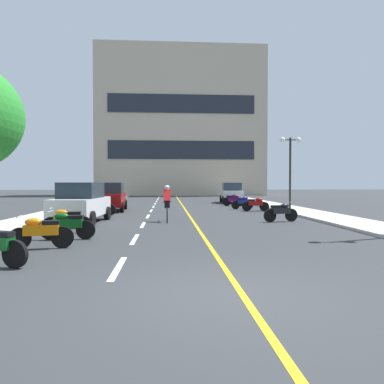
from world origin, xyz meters
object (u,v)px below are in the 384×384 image
at_px(parked_car_near, 81,203).
at_px(motorcycle_10, 232,199).
at_px(motorcycle_1, 41,232).
at_px(motorcycle_8, 243,202).
at_px(motorcycle_4, 281,212).
at_px(motorcycle_7, 256,204).
at_px(parked_car_mid, 110,197).
at_px(parked_car_far, 232,193).
at_px(cyclist_rider, 167,203).
at_px(street_lamp_mid, 290,156).
at_px(motorcycle_6, 102,206).
at_px(motorcycle_5, 97,208).
at_px(motorcycle_3, 67,220).
at_px(motorcycle_2, 68,225).
at_px(motorcycle_9, 234,200).

height_order(parked_car_near, motorcycle_10, parked_car_near).
relative_size(motorcycle_1, motorcycle_8, 1.03).
relative_size(motorcycle_4, motorcycle_10, 0.99).
relative_size(motorcycle_1, motorcycle_7, 1.00).
relative_size(parked_car_near, parked_car_mid, 1.01).
distance_m(parked_car_far, motorcycle_8, 7.83).
bearing_deg(parked_car_far, cyclist_rider, -110.29).
distance_m(street_lamp_mid, motorcycle_4, 8.88).
bearing_deg(motorcycle_8, motorcycle_6, -155.82).
xyz_separation_m(motorcycle_5, motorcycle_7, (9.29, 3.28, 0.00)).
height_order(motorcycle_3, cyclist_rider, cyclist_rider).
relative_size(parked_car_far, cyclist_rider, 2.44).
bearing_deg(motorcycle_5, cyclist_rider, -34.07).
xyz_separation_m(parked_car_far, motorcycle_10, (-0.49, -3.08, -0.44)).
height_order(parked_car_near, motorcycle_3, parked_car_near).
distance_m(motorcycle_3, motorcycle_8, 14.58).
xyz_separation_m(parked_car_far, motorcycle_3, (-9.38, -19.43, -0.44)).
xyz_separation_m(parked_car_mid, motorcycle_4, (8.91, -7.27, -0.44)).
relative_size(parked_car_near, motorcycle_10, 2.53).
distance_m(street_lamp_mid, parked_car_near, 14.56).
bearing_deg(motorcycle_10, parked_car_mid, -147.05).
xyz_separation_m(motorcycle_7, cyclist_rider, (-5.60, -5.77, 0.41)).
relative_size(motorcycle_1, motorcycle_10, 0.99).
xyz_separation_m(motorcycle_2, cyclist_rider, (3.15, 5.24, 0.41)).
bearing_deg(motorcycle_3, cyclist_rider, 46.26).
bearing_deg(motorcycle_3, motorcycle_2, -74.19).
xyz_separation_m(motorcycle_4, motorcycle_9, (-0.08, 11.60, 0.00)).
height_order(parked_car_mid, motorcycle_10, parked_car_mid).
bearing_deg(cyclist_rider, motorcycle_9, 65.02).
bearing_deg(motorcycle_3, motorcycle_9, 59.49).
relative_size(motorcycle_8, motorcycle_9, 0.97).
bearing_deg(motorcycle_6, motorcycle_4, -26.04).
height_order(parked_car_far, motorcycle_6, parked_car_far).
bearing_deg(motorcycle_5, parked_car_far, 54.30).
relative_size(motorcycle_3, motorcycle_8, 1.03).
distance_m(parked_car_far, motorcycle_1, 24.40).
bearing_deg(motorcycle_8, street_lamp_mid, -11.74).
bearing_deg(parked_car_near, motorcycle_2, -81.83).
distance_m(motorcycle_6, motorcycle_9, 11.44).
distance_m(street_lamp_mid, motorcycle_5, 13.29).
height_order(street_lamp_mid, motorcycle_9, street_lamp_mid).
bearing_deg(motorcycle_4, motorcycle_10, 89.78).
xyz_separation_m(motorcycle_1, motorcycle_5, (-0.25, 9.38, 0.00)).
height_order(parked_car_mid, motorcycle_2, parked_car_mid).
xyz_separation_m(parked_car_mid, cyclist_rider, (3.65, -6.80, -0.03)).
relative_size(parked_car_near, motorcycle_2, 2.53).
distance_m(parked_car_near, motorcycle_7, 11.23).
relative_size(street_lamp_mid, parked_car_near, 1.11).
height_order(motorcycle_7, cyclist_rider, cyclist_rider).
distance_m(motorcycle_6, motorcycle_10, 12.52).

